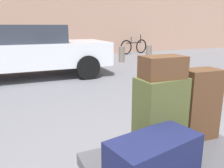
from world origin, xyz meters
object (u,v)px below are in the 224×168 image
duffel_bag_navy_rear_left (154,156)px  parked_car (26,50)px  bollard_kerb_mid (149,53)px  suitcase_olive_center (160,113)px  bicycle_leaning (134,46)px  bollard_kerb_near (122,54)px  luggage_cart (172,165)px  duffel_bag_brown_topmost_pile (163,67)px  suitcase_brown_front_left (199,104)px

duffel_bag_navy_rear_left → parked_car: bearing=83.7°
bollard_kerb_mid → suitcase_olive_center: bearing=-122.7°
parked_car → bicycle_leaning: bearing=33.7°
duffel_bag_navy_rear_left → bollard_kerb_near: (3.24, 6.90, -0.18)m
luggage_cart → bollard_kerb_near: (2.97, 6.79, 0.04)m
duffel_bag_brown_topmost_pile → bicycle_leaning: size_ratio=0.21×
bollard_kerb_mid → duffel_bag_brown_topmost_pile: bearing=-122.7°
bicycle_leaning → duffel_bag_brown_topmost_pile: bearing=-118.5°
bollard_kerb_near → luggage_cart: bearing=-113.6°
duffel_bag_brown_topmost_pile → bicycle_leaning: bearing=64.4°
parked_car → bollard_kerb_near: size_ratio=7.07×
luggage_cart → duffel_bag_brown_topmost_pile: 0.82m
duffel_bag_brown_topmost_pile → bicycle_leaning: duffel_bag_brown_topmost_pile is taller
duffel_bag_brown_topmost_pile → luggage_cart: bearing=-92.9°
suitcase_olive_center → duffel_bag_navy_rear_left: 0.48m
luggage_cart → suitcase_brown_front_left: size_ratio=2.10×
bollard_kerb_near → parked_car: bearing=-158.5°
bollard_kerb_near → suitcase_olive_center: bearing=-114.2°
duffel_bag_brown_topmost_pile → bollard_kerb_near: bearing=68.7°
luggage_cart → duffel_bag_brown_topmost_pile: size_ratio=3.87×
suitcase_brown_front_left → parked_car: size_ratio=0.15×
luggage_cart → duffel_bag_navy_rear_left: (-0.27, -0.11, 0.21)m
luggage_cart → suitcase_olive_center: (0.02, 0.23, 0.38)m
luggage_cart → bicycle_leaning: 10.21m
parked_car → bicycle_leaning: (5.48, 3.66, -0.39)m
bollard_kerb_near → bollard_kerb_mid: (1.27, 0.00, 0.00)m
suitcase_olive_center → bollard_kerb_mid: size_ratio=1.01×
parked_car → bollard_kerb_mid: (4.92, 1.44, -0.45)m
bicycle_leaning → duffel_bag_navy_rear_left: bearing=-119.0°
suitcase_olive_center → bollard_kerb_near: 7.20m
duffel_bag_navy_rear_left → bollard_kerb_near: bearing=54.1°
bicycle_leaning → bollard_kerb_mid: 2.29m
luggage_cart → bollard_kerb_near: bollard_kerb_near is taller
luggage_cart → suitcase_brown_front_left: (0.46, 0.22, 0.40)m
suitcase_brown_front_left → parked_car: 5.26m
suitcase_brown_front_left → duffel_bag_brown_topmost_pile: (-0.44, 0.01, 0.38)m
suitcase_olive_center → duffel_bag_navy_rear_left: suitcase_olive_center is taller
luggage_cart → suitcase_brown_front_left: bearing=25.3°
suitcase_olive_center → duffel_bag_navy_rear_left: bearing=-134.7°
bicycle_leaning → suitcase_olive_center: bearing=-118.5°
suitcase_brown_front_left → bollard_kerb_near: bearing=73.8°
parked_car → bicycle_leaning: size_ratio=2.51×
duffel_bag_navy_rear_left → bollard_kerb_near: size_ratio=1.10×
duffel_bag_brown_topmost_pile → duffel_bag_navy_rear_left: bearing=-127.8°
bollard_kerb_mid → luggage_cart: bearing=-122.0°
suitcase_olive_center → parked_car: parked_car is taller
luggage_cart → duffel_bag_navy_rear_left: bearing=-157.9°
duffel_bag_brown_topmost_pile → parked_car: 5.18m
suitcase_olive_center → duffel_bag_brown_topmost_pile: bearing=-94.0°
bicycle_leaning → bollard_kerb_near: bicycle_leaning is taller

